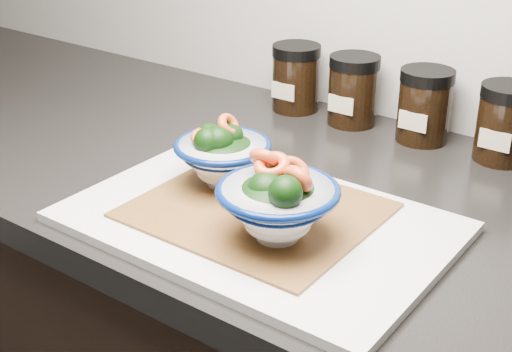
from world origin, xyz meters
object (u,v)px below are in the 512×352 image
Objects in this scene: cutting_board at (258,222)px; spice_jar_c at (424,105)px; spice_jar_a at (296,78)px; spice_jar_d at (505,123)px; spice_jar_b at (353,90)px; bowl_left at (222,155)px; bowl_right at (278,202)px.

spice_jar_c reaches higher than cutting_board.
spice_jar_a is at bearing 180.00° from spice_jar_c.
spice_jar_a is 1.00× the size of spice_jar_d.
cutting_board is at bearing -77.88° from spice_jar_b.
spice_jar_c is (0.13, 0.33, 0.00)m from bowl_left.
spice_jar_a is (-0.10, 0.33, 0.00)m from bowl_left.
spice_jar_b reaches higher than cutting_board.
spice_jar_b is (0.01, 0.33, 0.00)m from bowl_left.
bowl_right is 0.42m from spice_jar_b.
spice_jar_b is at bearing 102.12° from cutting_board.
spice_jar_c is at bearing 90.67° from bowl_right.
bowl_left reaches higher than spice_jar_b.
bowl_right is 1.24× the size of spice_jar_b.
bowl_left is at bearing 152.54° from bowl_right.
bowl_right reaches higher than spice_jar_a.
cutting_board is 0.11m from bowl_left.
cutting_board is at bearing -96.82° from spice_jar_c.
spice_jar_b and spice_jar_d have the same top height.
spice_jar_a is 1.00× the size of spice_jar_b.
bowl_left is 1.12× the size of spice_jar_d.
spice_jar_d is (0.12, 0.00, 0.00)m from spice_jar_c.
spice_jar_a is 1.00× the size of spice_jar_c.
bowl_right is at bearing -30.74° from cutting_board.
bowl_right is 0.42m from spice_jar_d.
spice_jar_d is (0.26, 0.33, 0.00)m from bowl_left.
spice_jar_c is at bearing 180.00° from spice_jar_d.
spice_jar_a is 0.36m from spice_jar_d.
bowl_left is at bearing -112.06° from spice_jar_c.
cutting_board is 3.98× the size of spice_jar_b.
spice_jar_a is at bearing 180.00° from spice_jar_d.
bowl_right reaches higher than bowl_left.
cutting_board is 0.08m from bowl_right.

